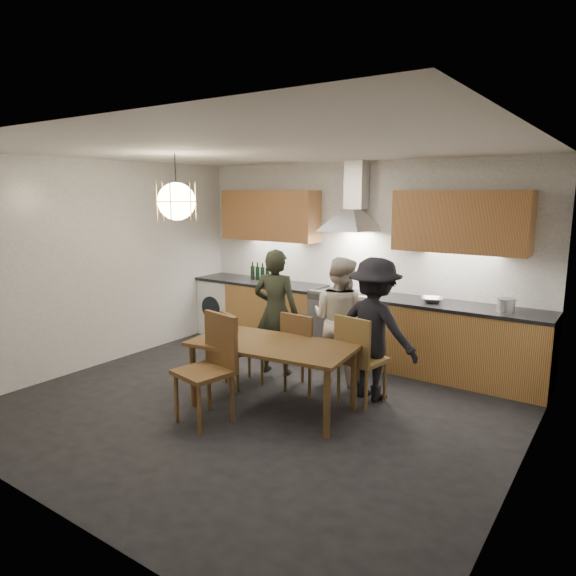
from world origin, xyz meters
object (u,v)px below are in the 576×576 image
Objects in this scene: chair_front at (212,361)px; wine_bottles at (263,272)px; chair_back_left at (237,344)px; person_left at (276,312)px; person_right at (374,329)px; dining_table at (273,351)px; mixing_bowl at (432,300)px; person_mid at (340,320)px; stock_pot at (506,305)px.

chair_front is 2.39× the size of wine_bottles.
person_left reaches higher than chair_back_left.
chair_front reaches higher than chair_back_left.
person_left is at bearing -46.55° from wine_bottles.
chair_front is 1.76m from person_right.
chair_back_left is 0.56× the size of person_right.
mixing_bowl reaches higher than dining_table.
chair_front is at bearing -127.99° from dining_table.
chair_front is 0.71× the size of person_mid.
person_mid is 0.96× the size of person_right.
chair_front is 3.27m from stock_pot.
dining_table is 1.08m from person_left.
person_mid is (0.50, 1.64, 0.14)m from chair_front.
dining_table is at bearing 57.50° from person_right.
chair_back_left is at bearing -136.58° from mixing_bowl.
person_right reaches higher than wine_bottles.
stock_pot is (1.09, 1.04, 0.20)m from person_right.
person_mid is 1.84m from stock_pot.
mixing_bowl is 2.60m from wine_bottles.
mixing_bowl is 0.59× the size of wine_bottles.
wine_bottles is at bearing 128.34° from chair_front.
chair_back_left is 4.47× the size of stock_pot.
person_mid is at bearing -154.11° from stock_pot.
person_right is 2.60m from wine_bottles.
wine_bottles is (-2.34, 1.11, 0.27)m from person_right.
mixing_bowl is 0.83m from stock_pot.
person_right reaches higher than mixing_bowl.
person_left is 1.88m from mixing_bowl.
person_right is at bearing 43.31° from dining_table.
person_mid is 3.36× the size of wine_bottles.
chair_front is at bearing 86.33° from person_left.
person_left is at bearing -147.66° from mixing_bowl.
person_left reaches higher than mixing_bowl.
person_mid is (0.88, 0.81, 0.24)m from chair_back_left.
person_left is at bearing 18.68° from person_mid.
dining_table is at bearing 109.71° from person_left.
dining_table is 9.02× the size of stock_pot.
wine_bottles is (-1.62, 1.96, 0.42)m from dining_table.
person_mid is (0.17, 1.10, 0.12)m from dining_table.
chair_back_left is at bearing 29.32° from person_right.
dining_table is 1.18× the size of person_mid.
chair_back_left is at bearing 125.85° from chair_front.
dining_table is 2.02× the size of chair_back_left.
person_left is 2.62m from stock_pot.
dining_table is at bearing -178.62° from chair_back_left.
chair_back_left is 0.56× the size of person_left.
chair_back_left is 3.03m from stock_pot.
person_right is (1.43, 0.57, 0.27)m from chair_back_left.
person_mid reaches higher than dining_table.
person_right reaches higher than person_mid.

